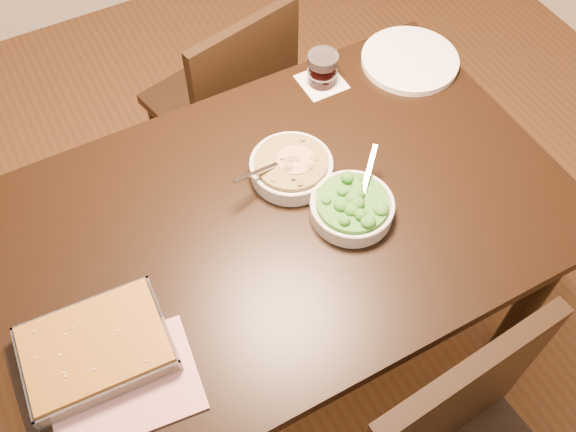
% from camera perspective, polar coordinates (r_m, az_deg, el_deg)
% --- Properties ---
extents(ground, '(4.00, 4.00, 0.00)m').
position_cam_1_polar(ground, '(2.23, -0.24, -10.93)').
color(ground, '#4E2D16').
rests_on(ground, ground).
extents(table, '(1.40, 0.90, 0.75)m').
position_cam_1_polar(table, '(1.65, -0.32, -1.65)').
color(table, black).
rests_on(table, ground).
extents(magazine_a, '(0.32, 0.25, 0.01)m').
position_cam_1_polar(magazine_a, '(1.40, -14.39, -14.39)').
color(magazine_a, '#B23240').
rests_on(magazine_a, table).
extents(coaster, '(0.12, 0.12, 0.00)m').
position_cam_1_polar(coaster, '(1.87, 3.01, 11.80)').
color(coaster, white).
rests_on(coaster, table).
extents(stew_bowl, '(0.23, 0.21, 0.08)m').
position_cam_1_polar(stew_bowl, '(1.62, 0.29, 4.40)').
color(stew_bowl, silver).
rests_on(stew_bowl, table).
extents(broccoli_bowl, '(0.21, 0.21, 0.08)m').
position_cam_1_polar(broccoli_bowl, '(1.55, 5.71, 0.82)').
color(broccoli_bowl, silver).
rests_on(broccoli_bowl, table).
extents(baking_dish, '(0.32, 0.24, 0.05)m').
position_cam_1_polar(baking_dish, '(1.42, -16.67, -11.24)').
color(baking_dish, silver).
rests_on(baking_dish, table).
extents(wine_tumbler, '(0.09, 0.09, 0.10)m').
position_cam_1_polar(wine_tumbler, '(1.84, 3.08, 12.98)').
color(wine_tumbler, black).
rests_on(wine_tumbler, coaster).
extents(dinner_plate, '(0.28, 0.28, 0.02)m').
position_cam_1_polar(dinner_plate, '(1.96, 10.78, 13.46)').
color(dinner_plate, white).
rests_on(dinner_plate, table).
extents(chair_far, '(0.48, 0.48, 0.86)m').
position_cam_1_polar(chair_far, '(2.21, -5.25, 10.21)').
color(chair_far, black).
rests_on(chair_far, ground).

